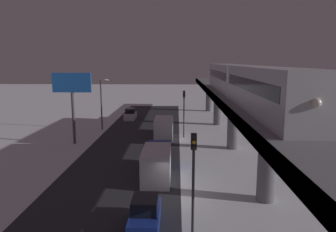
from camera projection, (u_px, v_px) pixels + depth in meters
name	position (u px, v px, depth m)	size (l,w,h in m)	color
ground_plane	(172.00, 199.00, 24.37)	(240.00, 240.00, 0.00)	white
avenue_asphalt	(109.00, 198.00, 24.51)	(11.00, 101.97, 0.01)	#28282D
elevated_railway	(268.00, 127.00, 23.23)	(5.00, 101.97, 6.49)	slate
subway_train	(241.00, 81.00, 33.42)	(2.94, 36.87, 3.40)	#B7BABF
sedan_blue	(145.00, 215.00, 20.11)	(1.80, 4.22, 1.97)	navy
sedan_white_2	(130.00, 115.00, 57.66)	(1.80, 4.23, 1.97)	silver
box_truck	(157.00, 162.00, 29.02)	(2.40, 7.40, 2.80)	navy
delivery_van	(164.00, 127.00, 44.07)	(2.40, 7.40, 2.80)	black
traffic_light_near	(193.00, 172.00, 18.01)	(0.32, 0.44, 6.40)	#2D2D2D
traffic_light_mid	(184.00, 107.00, 43.39)	(0.32, 0.44, 6.40)	#2D2D2D
commercial_billboard	(72.00, 90.00, 39.63)	(4.80, 0.36, 8.90)	#4C4C51
street_lamp_far	(103.00, 98.00, 48.49)	(1.35, 0.44, 7.65)	#38383D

